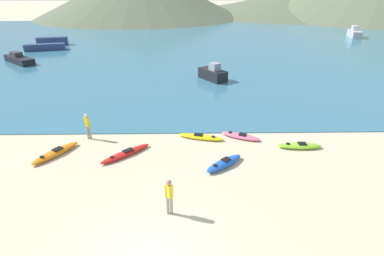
% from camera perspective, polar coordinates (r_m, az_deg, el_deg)
% --- Properties ---
extents(bay_water, '(160.00, 70.00, 0.06)m').
position_cam_1_polar(bay_water, '(53.87, -2.51, 15.93)').
color(bay_water, teal).
rests_on(bay_water, ground_plane).
extents(far_hill_midleft, '(69.98, 69.98, 6.28)m').
position_cam_1_polar(far_hill_midleft, '(117.08, 17.10, 21.71)').
color(far_hill_midleft, '#5B664C').
rests_on(far_hill_midleft, ground_plane).
extents(kayak_on_sand_0, '(2.44, 2.21, 0.40)m').
position_cam_1_polar(kayak_on_sand_0, '(16.76, 6.14, -6.68)').
color(kayak_on_sand_0, blue).
rests_on(kayak_on_sand_0, ground_plane).
extents(kayak_on_sand_1, '(2.84, 2.69, 0.31)m').
position_cam_1_polar(kayak_on_sand_1, '(18.10, -12.50, -4.74)').
color(kayak_on_sand_1, red).
rests_on(kayak_on_sand_1, ground_plane).
extents(kayak_on_sand_2, '(3.10, 1.44, 0.31)m').
position_cam_1_polar(kayak_on_sand_2, '(19.55, 1.67, -1.69)').
color(kayak_on_sand_2, yellow).
rests_on(kayak_on_sand_2, ground_plane).
extents(kayak_on_sand_3, '(2.69, 0.78, 0.34)m').
position_cam_1_polar(kayak_on_sand_3, '(19.59, 19.81, -3.21)').
color(kayak_on_sand_3, '#8CCC2D').
rests_on(kayak_on_sand_3, ground_plane).
extents(kayak_on_sand_4, '(2.28, 2.99, 0.36)m').
position_cam_1_polar(kayak_on_sand_4, '(19.44, -24.55, -4.29)').
color(kayak_on_sand_4, orange).
rests_on(kayak_on_sand_4, ground_plane).
extents(kayak_on_sand_5, '(2.66, 1.80, 0.30)m').
position_cam_1_polar(kayak_on_sand_5, '(19.90, 9.22, -1.51)').
color(kayak_on_sand_5, '#E5668C').
rests_on(kayak_on_sand_5, ground_plane).
extents(person_near_foreground, '(0.36, 0.31, 1.77)m').
position_cam_1_polar(person_near_foreground, '(13.11, -4.39, -12.58)').
color(person_near_foreground, gray).
rests_on(person_near_foreground, ground_plane).
extents(person_near_waterline, '(0.36, 0.29, 1.76)m').
position_cam_1_polar(person_near_waterline, '(20.28, -19.27, 0.59)').
color(person_near_waterline, gray).
rests_on(person_near_waterline, ground_plane).
extents(moored_boat_0, '(2.77, 5.24, 2.04)m').
position_cam_1_polar(moored_boat_0, '(67.05, 28.56, 15.57)').
color(moored_boat_0, '#B2B2B7').
rests_on(moored_boat_0, bay_water).
extents(moored_boat_1, '(4.85, 2.28, 1.26)m').
position_cam_1_polar(moored_boat_1, '(56.28, -25.05, 14.76)').
color(moored_boat_1, navy).
rests_on(moored_boat_1, bay_water).
extents(moored_boat_2, '(5.23, 4.84, 1.33)m').
position_cam_1_polar(moored_boat_2, '(44.96, -30.09, 11.29)').
color(moored_boat_2, black).
rests_on(moored_boat_2, bay_water).
extents(moored_boat_3, '(5.82, 2.66, 0.96)m').
position_cam_1_polar(moored_boat_3, '(52.09, -26.23, 13.66)').
color(moored_boat_3, navy).
rests_on(moored_boat_3, bay_water).
extents(moored_boat_4, '(3.03, 3.48, 1.82)m').
position_cam_1_polar(moored_boat_4, '(31.86, 3.98, 10.29)').
color(moored_boat_4, black).
rests_on(moored_boat_4, bay_water).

